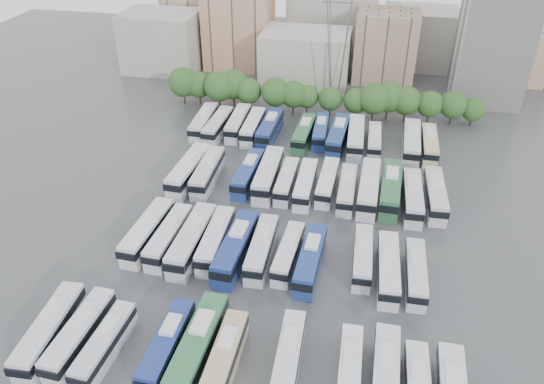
% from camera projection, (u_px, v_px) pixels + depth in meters
% --- Properties ---
extents(ground, '(220.00, 220.00, 0.00)m').
position_uv_depth(ground, '(283.00, 235.00, 76.29)').
color(ground, '#424447').
rests_on(ground, ground).
extents(tree_line, '(65.32, 7.99, 8.13)m').
position_uv_depth(tree_line, '(310.00, 94.00, 108.92)').
color(tree_line, black).
rests_on(tree_line, ground).
extents(city_buildings, '(102.00, 35.00, 20.00)m').
position_uv_depth(city_buildings, '(307.00, 35.00, 132.45)').
color(city_buildings, '#9E998E').
rests_on(city_buildings, ground).
extents(apartment_tower, '(14.00, 14.00, 26.00)m').
position_uv_depth(apartment_tower, '(494.00, 41.00, 111.21)').
color(apartment_tower, silver).
rests_on(apartment_tower, ground).
extents(electricity_pylon, '(9.00, 6.91, 33.83)m').
position_uv_depth(electricity_pylon, '(339.00, 15.00, 107.00)').
color(electricity_pylon, slate).
rests_on(electricity_pylon, ground).
extents(bus_r0_s0, '(3.38, 12.66, 3.93)m').
position_uv_depth(bus_r0_s0, '(50.00, 330.00, 58.51)').
color(bus_r0_s0, silver).
rests_on(bus_r0_s0, ground).
extents(bus_r0_s1, '(3.12, 12.07, 3.75)m').
position_uv_depth(bus_r0_s1, '(80.00, 334.00, 58.19)').
color(bus_r0_s1, silver).
rests_on(bus_r0_s1, ground).
extents(bus_r0_s2, '(2.88, 10.93, 3.40)m').
position_uv_depth(bus_r0_s2, '(105.00, 344.00, 57.18)').
color(bus_r0_s2, silver).
rests_on(bus_r0_s2, ground).
extents(bus_r0_s4, '(2.62, 11.57, 3.62)m').
position_uv_depth(bus_r0_s4, '(167.00, 345.00, 56.94)').
color(bus_r0_s4, navy).
rests_on(bus_r0_s4, ground).
extents(bus_r0_s5, '(3.28, 13.31, 4.15)m').
position_uv_depth(bus_r0_s5, '(198.00, 346.00, 56.55)').
color(bus_r0_s5, '#2F6E42').
rests_on(bus_r0_s5, ground).
extents(bus_r0_s6, '(2.56, 11.55, 3.62)m').
position_uv_depth(bus_r0_s6, '(224.00, 359.00, 55.41)').
color(bus_r0_s6, tan).
rests_on(bus_r0_s6, ground).
extents(bus_r0_s8, '(2.78, 11.20, 3.49)m').
position_uv_depth(bus_r0_s8, '(289.00, 357.00, 55.70)').
color(bus_r0_s8, silver).
rests_on(bus_r0_s8, ground).
extents(bus_r0_s10, '(2.59, 10.82, 3.38)m').
position_uv_depth(bus_r0_s10, '(349.00, 372.00, 54.17)').
color(bus_r0_s10, silver).
rests_on(bus_r0_s10, ground).
extents(bus_r0_s11, '(2.77, 12.18, 3.81)m').
position_uv_depth(bus_r0_s11, '(385.00, 378.00, 53.25)').
color(bus_r0_s11, silver).
rests_on(bus_r0_s11, ground).
extents(bus_r1_s1, '(3.36, 12.82, 3.99)m').
position_uv_depth(bus_r1_s1, '(148.00, 231.00, 73.75)').
color(bus_r1_s1, silver).
rests_on(bus_r1_s1, ground).
extents(bus_r1_s2, '(3.06, 12.23, 3.81)m').
position_uv_depth(bus_r1_s2, '(169.00, 236.00, 72.88)').
color(bus_r1_s2, silver).
rests_on(bus_r1_s2, ground).
extents(bus_r1_s3, '(3.12, 13.51, 4.23)m').
position_uv_depth(bus_r1_s3, '(192.00, 240.00, 71.91)').
color(bus_r1_s3, silver).
rests_on(bus_r1_s3, ground).
extents(bus_r1_s4, '(3.02, 12.30, 3.84)m').
position_uv_depth(bus_r1_s4, '(216.00, 240.00, 72.21)').
color(bus_r1_s4, silver).
rests_on(bus_r1_s4, ground).
extents(bus_r1_s5, '(3.41, 13.37, 4.16)m').
position_uv_depth(bus_r1_s5, '(236.00, 247.00, 70.59)').
color(bus_r1_s5, navy).
rests_on(bus_r1_s5, ground).
extents(bus_r1_s6, '(2.84, 12.02, 3.76)m').
position_uv_depth(bus_r1_s6, '(262.00, 248.00, 70.74)').
color(bus_r1_s6, silver).
rests_on(bus_r1_s6, ground).
extents(bus_r1_s7, '(2.92, 11.04, 3.43)m').
position_uv_depth(bus_r1_s7, '(288.00, 253.00, 70.17)').
color(bus_r1_s7, silver).
rests_on(bus_r1_s7, ground).
extents(bus_r1_s8, '(2.99, 12.20, 3.81)m').
position_uv_depth(bus_r1_s8, '(310.00, 259.00, 68.78)').
color(bus_r1_s8, navy).
rests_on(bus_r1_s8, ground).
extents(bus_r1_s10, '(2.75, 11.12, 3.47)m').
position_uv_depth(bus_r1_s10, '(363.00, 257.00, 69.51)').
color(bus_r1_s10, silver).
rests_on(bus_r1_s10, ground).
extents(bus_r1_s11, '(3.10, 12.15, 3.78)m').
position_uv_depth(bus_r1_s11, '(388.00, 268.00, 67.33)').
color(bus_r1_s11, silver).
rests_on(bus_r1_s11, ground).
extents(bus_r1_s12, '(2.61, 11.16, 3.49)m').
position_uv_depth(bus_r1_s12, '(416.00, 273.00, 66.80)').
color(bus_r1_s12, silver).
rests_on(bus_r1_s12, ground).
extents(bus_r2_s1, '(3.64, 13.68, 4.25)m').
position_uv_depth(bus_r2_s1, '(189.00, 170.00, 87.60)').
color(bus_r2_s1, silver).
rests_on(bus_r2_s1, ground).
extents(bus_r2_s2, '(3.12, 12.80, 3.99)m').
position_uv_depth(bus_r2_s2, '(208.00, 172.00, 87.32)').
color(bus_r2_s2, silver).
rests_on(bus_r2_s2, ground).
extents(bus_r2_s4, '(3.11, 12.30, 3.83)m').
position_uv_depth(bus_r2_s4, '(248.00, 173.00, 87.17)').
color(bus_r2_s4, navy).
rests_on(bus_r2_s4, ground).
extents(bus_r2_s5, '(3.21, 13.71, 4.29)m').
position_uv_depth(bus_r2_s5, '(268.00, 174.00, 86.42)').
color(bus_r2_s5, silver).
rests_on(bus_r2_s5, ground).
extents(bus_r2_s6, '(2.47, 11.22, 3.52)m').
position_uv_depth(bus_r2_s6, '(287.00, 181.00, 85.44)').
color(bus_r2_s6, silver).
rests_on(bus_r2_s6, ground).
extents(bus_r2_s7, '(2.74, 11.95, 3.74)m').
position_uv_depth(bus_r2_s7, '(306.00, 184.00, 84.45)').
color(bus_r2_s7, white).
rests_on(bus_r2_s7, ground).
extents(bus_r2_s8, '(2.80, 11.64, 3.64)m').
position_uv_depth(bus_r2_s8, '(327.00, 182.00, 85.06)').
color(bus_r2_s8, white).
rests_on(bus_r2_s8, ground).
extents(bus_r2_s9, '(2.63, 11.60, 3.63)m').
position_uv_depth(bus_r2_s9, '(347.00, 189.00, 83.23)').
color(bus_r2_s9, silver).
rests_on(bus_r2_s9, ground).
extents(bus_r2_s10, '(3.14, 13.65, 4.27)m').
position_uv_depth(bus_r2_s10, '(369.00, 188.00, 83.03)').
color(bus_r2_s10, silver).
rests_on(bus_r2_s10, ground).
extents(bus_r2_s11, '(3.36, 13.68, 4.27)m').
position_uv_depth(bus_r2_s11, '(391.00, 189.00, 82.79)').
color(bus_r2_s11, '#2A643B').
rests_on(bus_r2_s11, ground).
extents(bus_r2_s12, '(3.06, 12.58, 3.93)m').
position_uv_depth(bus_r2_s12, '(413.00, 197.00, 81.14)').
color(bus_r2_s12, silver).
rests_on(bus_r2_s12, ground).
extents(bus_r2_s13, '(3.23, 12.62, 3.93)m').
position_uv_depth(bus_r2_s13, '(435.00, 195.00, 81.62)').
color(bus_r2_s13, silver).
rests_on(bus_r2_s13, ground).
extents(bus_r3_s0, '(3.22, 12.60, 3.92)m').
position_uv_depth(bus_r3_s0, '(204.00, 122.00, 103.49)').
color(bus_r3_s0, silver).
rests_on(bus_r3_s0, ground).
extents(bus_r3_s1, '(3.08, 12.34, 3.84)m').
position_uv_depth(bus_r3_s1, '(218.00, 125.00, 102.39)').
color(bus_r3_s1, silver).
rests_on(bus_r3_s1, ground).
extents(bus_r3_s2, '(3.04, 12.36, 3.86)m').
position_uv_depth(bus_r3_s2, '(238.00, 123.00, 103.31)').
color(bus_r3_s2, silver).
rests_on(bus_r3_s2, ground).
extents(bus_r3_s3, '(2.82, 12.23, 3.83)m').
position_uv_depth(bus_r3_s3, '(253.00, 127.00, 101.93)').
color(bus_r3_s3, white).
rests_on(bus_r3_s3, ground).
extents(bus_r3_s4, '(3.14, 12.84, 4.00)m').
position_uv_depth(bus_r3_s4, '(270.00, 128.00, 101.10)').
color(bus_r3_s4, navy).
rests_on(bus_r3_s4, ground).
extents(bus_r3_s6, '(3.10, 12.21, 3.80)m').
position_uv_depth(bus_r3_s6, '(304.00, 133.00, 99.58)').
color(bus_r3_s6, '#2A623C').
rests_on(bus_r3_s6, ground).
extents(bus_r3_s7, '(2.99, 11.47, 3.57)m').
position_uv_depth(bus_r3_s7, '(321.00, 131.00, 100.53)').
color(bus_r3_s7, navy).
rests_on(bus_r3_s7, ground).
extents(bus_r3_s8, '(3.52, 13.28, 4.13)m').
position_uv_depth(bus_r3_s8, '(338.00, 135.00, 98.48)').
color(bus_r3_s8, navy).
rests_on(bus_r3_s8, ground).
extents(bus_r3_s9, '(3.38, 13.41, 4.18)m').
position_uv_depth(bus_r3_s9, '(356.00, 137.00, 97.91)').
color(bus_r3_s9, silver).
rests_on(bus_r3_s9, ground).
extents(bus_r3_s10, '(2.67, 10.96, 3.42)m').
position_uv_depth(bus_r3_s10, '(374.00, 140.00, 97.51)').
color(bus_r3_s10, silver).
rests_on(bus_r3_s10, ground).
extents(bus_r3_s12, '(3.22, 13.61, 4.25)m').
position_uv_depth(bus_r3_s12, '(411.00, 142.00, 96.01)').
color(bus_r3_s12, silver).
rests_on(bus_r3_s12, ground).
extents(bus_r3_s13, '(2.67, 12.05, 3.78)m').
position_uv_depth(bus_r3_s13, '(429.00, 144.00, 95.82)').
color(bus_r3_s13, beige).
rests_on(bus_r3_s13, ground).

